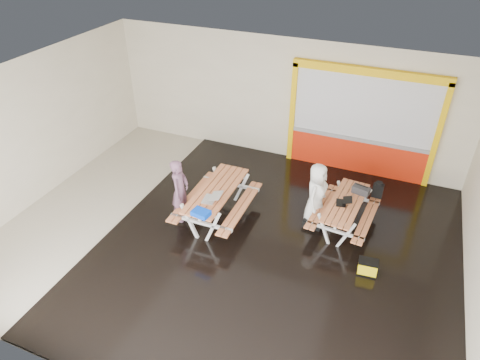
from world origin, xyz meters
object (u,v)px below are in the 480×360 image
at_px(person_left, 180,191).
at_px(toolbox, 361,190).
at_px(picnic_table_right, 345,208).
at_px(fluke_bag, 368,267).
at_px(picnic_table_left, 217,197).
at_px(laptop_left, 212,198).
at_px(person_right, 316,194).
at_px(laptop_right, 343,202).
at_px(backpack, 378,190).
at_px(dark_case, 313,223).
at_px(blue_pouch, 201,213).

bearing_deg(person_left, toolbox, -72.17).
height_order(picnic_table_right, fluke_bag, picnic_table_right).
xyz_separation_m(picnic_table_left, laptop_left, (0.08, -0.42, 0.26)).
bearing_deg(person_right, picnic_table_left, 115.92).
height_order(picnic_table_right, laptop_right, laptop_right).
distance_m(backpack, fluke_bag, 2.23).
relative_size(picnic_table_left, dark_case, 5.20).
distance_m(person_left, blue_pouch, 1.01).
relative_size(person_left, dark_case, 3.67).
height_order(laptop_left, backpack, laptop_left).
bearing_deg(fluke_bag, picnic_table_left, 172.10).
height_order(picnic_table_left, person_right, person_right).
bearing_deg(backpack, person_right, -145.94).
distance_m(picnic_table_right, fluke_bag, 1.56).
relative_size(picnic_table_left, person_right, 1.43).
xyz_separation_m(picnic_table_right, laptop_left, (-2.74, -1.23, 0.35)).
relative_size(backpack, dark_case, 0.97).
bearing_deg(person_right, toolbox, -58.19).
bearing_deg(blue_pouch, picnic_table_left, 96.28).
xyz_separation_m(picnic_table_left, fluke_bag, (3.59, -0.50, -0.45)).
bearing_deg(backpack, laptop_right, -124.11).
distance_m(picnic_table_left, fluke_bag, 3.65).
bearing_deg(toolbox, person_right, -153.39).
bearing_deg(picnic_table_left, picnic_table_right, 16.07).
relative_size(laptop_right, dark_case, 0.92).
bearing_deg(dark_case, laptop_right, 14.03).
relative_size(laptop_left, backpack, 1.13).
height_order(person_right, dark_case, person_right).
bearing_deg(picnic_table_left, dark_case, 14.82).
bearing_deg(blue_pouch, laptop_left, 92.42).
relative_size(blue_pouch, backpack, 0.91).
bearing_deg(person_right, laptop_left, 125.99).
height_order(picnic_table_left, dark_case, picnic_table_left).
distance_m(laptop_left, dark_case, 2.45).
bearing_deg(laptop_right, backpack, 55.89).
relative_size(picnic_table_left, fluke_bag, 5.33).
height_order(picnic_table_left, laptop_right, laptop_right).
bearing_deg(toolbox, person_left, -156.04).
bearing_deg(laptop_left, toolbox, 29.53).
distance_m(picnic_table_right, toolbox, 0.58).
xyz_separation_m(picnic_table_right, blue_pouch, (-2.72, -1.81, 0.34)).
relative_size(laptop_left, blue_pouch, 1.24).
xyz_separation_m(person_right, laptop_right, (0.64, -0.08, 0.01)).
bearing_deg(person_left, picnic_table_right, -77.10).
relative_size(picnic_table_right, laptop_left, 4.32).
bearing_deg(blue_pouch, fluke_bag, 8.08).
height_order(laptop_right, backpack, backpack).
bearing_deg(toolbox, blue_pouch, -142.57).
xyz_separation_m(laptop_right, toolbox, (0.29, 0.55, 0.04)).
bearing_deg(person_left, dark_case, -77.37).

